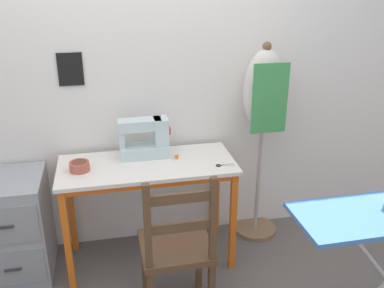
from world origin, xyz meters
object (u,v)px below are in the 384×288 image
at_px(filing_cabinet, 16,227).
at_px(fabric_bowl, 79,166).
at_px(sewing_machine, 146,139).
at_px(dress_form, 263,104).
at_px(thread_spool_near_machine, 177,156).
at_px(wooden_chair, 177,249).
at_px(scissors, 222,165).

bearing_deg(filing_cabinet, fabric_bowl, -8.04).
relative_size(sewing_machine, dress_form, 0.23).
relative_size(filing_cabinet, dress_form, 0.48).
bearing_deg(fabric_bowl, thread_spool_near_machine, 4.84).
xyz_separation_m(fabric_bowl, wooden_chair, (0.51, -0.53, -0.32)).
height_order(fabric_bowl, wooden_chair, wooden_chair).
distance_m(fabric_bowl, thread_spool_near_machine, 0.62).
xyz_separation_m(sewing_machine, wooden_chair, (0.08, -0.66, -0.41)).
relative_size(thread_spool_near_machine, filing_cabinet, 0.05).
relative_size(scissors, filing_cabinet, 0.18).
distance_m(sewing_machine, scissors, 0.53).
bearing_deg(thread_spool_near_machine, dress_form, 11.82).
xyz_separation_m(sewing_machine, thread_spool_near_machine, (0.19, -0.08, -0.11)).
distance_m(wooden_chair, dress_form, 1.18).
relative_size(fabric_bowl, thread_spool_near_machine, 3.46).
bearing_deg(filing_cabinet, scissors, -7.60).
height_order(sewing_machine, thread_spool_near_machine, sewing_machine).
height_order(scissors, dress_form, dress_form).
xyz_separation_m(sewing_machine, fabric_bowl, (-0.43, -0.13, -0.09)).
distance_m(fabric_bowl, filing_cabinet, 0.62).
distance_m(sewing_machine, wooden_chair, 0.78).
bearing_deg(thread_spool_near_machine, filing_cabinet, 179.44).
height_order(scissors, wooden_chair, wooden_chair).
height_order(fabric_bowl, dress_form, dress_form).
height_order(thread_spool_near_machine, dress_form, dress_form).
distance_m(fabric_bowl, dress_form, 1.30).
bearing_deg(wooden_chair, dress_form, 43.82).
xyz_separation_m(filing_cabinet, dress_form, (1.70, 0.12, 0.69)).
xyz_separation_m(fabric_bowl, thread_spool_near_machine, (0.62, 0.05, -0.01)).
height_order(sewing_machine, filing_cabinet, sewing_machine).
height_order(thread_spool_near_machine, filing_cabinet, thread_spool_near_machine).
distance_m(sewing_machine, thread_spool_near_machine, 0.23).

